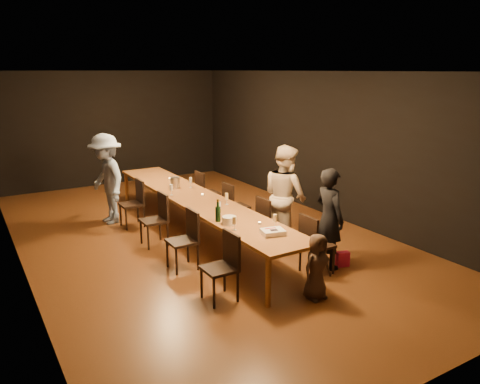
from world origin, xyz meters
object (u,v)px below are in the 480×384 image
chair_left_3 (131,204)px  man_blue (107,179)px  chair_left_2 (154,220)px  child (317,267)px  birthday_cake (273,232)px  chair_right_3 (208,192)px  chair_left_1 (182,241)px  plate_stack (229,220)px  table (197,200)px  chair_left_0 (219,268)px  chair_right_2 (237,206)px  chair_right_0 (317,244)px  chair_right_1 (272,223)px  woman_birthday (329,218)px  champagne_bottle (218,210)px  ice_bucket (175,182)px  woman_tan (285,196)px

chair_left_3 → man_blue: 0.72m
chair_left_2 → child: size_ratio=1.01×
birthday_cake → chair_right_3: bearing=90.4°
chair_left_1 → birthday_cake: bearing=-141.6°
child → plate_stack: 1.56m
table → chair_left_0: chair_left_0 is taller
chair_right_2 → chair_right_3: same height
chair_right_0 → chair_right_2: bearing=180.0°
chair_right_1 → table: bearing=-144.7°
table → chair_right_0: 2.56m
table → plate_stack: bearing=-98.7°
table → chair_right_1: size_ratio=6.45×
birthday_cake → woman_birthday: bearing=15.1°
champagne_bottle → plate_stack: bearing=-68.9°
chair_right_1 → chair_left_1: (-1.70, 0.00, 0.00)m
plate_stack → ice_bucket: bearing=85.0°
chair_left_3 → birthday_cake: size_ratio=2.53×
chair_left_3 → plate_stack: 2.91m
man_blue → chair_right_1: bearing=30.1°
chair_left_3 → woman_tan: 3.12m
table → birthday_cake: bearing=-88.6°
chair_left_1 → chair_left_3: size_ratio=1.00×
plate_stack → ice_bucket: (0.22, 2.55, 0.04)m
child → plate_stack: (-0.54, 1.42, 0.35)m
table → chair_right_3: bearing=54.7°
table → chair_right_3: 1.49m
chair_right_2 → woman_birthday: woman_birthday is taller
chair_right_1 → child: bearing=-16.8°
chair_right_3 → birthday_cake: 3.65m
chair_right_2 → champagne_bottle: size_ratio=2.62×
table → child: child is taller
table → ice_bucket: size_ratio=29.10×
chair_left_0 → chair_right_1: bearing=-54.8°
woman_tan → plate_stack: 1.47m
chair_left_1 → plate_stack: size_ratio=4.29×
woman_tan → plate_stack: bearing=108.2°
man_blue → birthday_cake: 4.20m
chair_right_2 → man_blue: man_blue is taller
woman_tan → woman_birthday: bearing=179.8°
table → chair_left_1: size_ratio=6.45×
table → chair_left_2: chair_left_2 is taller
chair_right_3 → chair_left_2: (-1.70, -1.20, 0.00)m
chair_right_1 → chair_right_2: (0.00, 1.20, 0.00)m
chair_right_3 → plate_stack: (-1.10, -2.82, 0.35)m
woman_birthday → man_blue: bearing=31.8°
chair_right_2 → plate_stack: (-1.10, -1.62, 0.35)m
chair_right_2 → woman_tan: (0.30, -1.16, 0.43)m
chair_left_2 → chair_left_0: bearing=-180.0°
chair_right_1 → chair_left_2: (-1.70, 1.20, 0.00)m
chair_right_2 → ice_bucket: ice_bucket is taller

